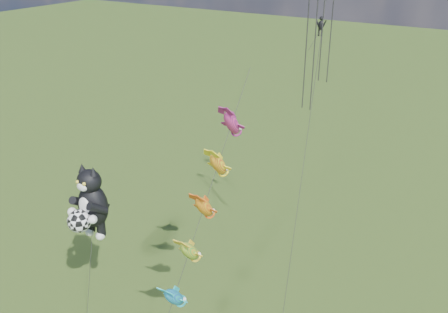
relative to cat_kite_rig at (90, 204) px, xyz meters
The scene contains 3 objects.
cat_kite_rig is the anchor object (origin of this frame).
fish_windsock_rig 9.69m from the cat_kite_rig, ahead, with size 1.29×15.96×18.93m.
parafoil_rig 20.33m from the cat_kite_rig, 46.08° to the left, with size 4.97×17.02×27.60m.
Camera 1 is at (22.04, -17.19, 26.71)m, focal length 40.00 mm.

